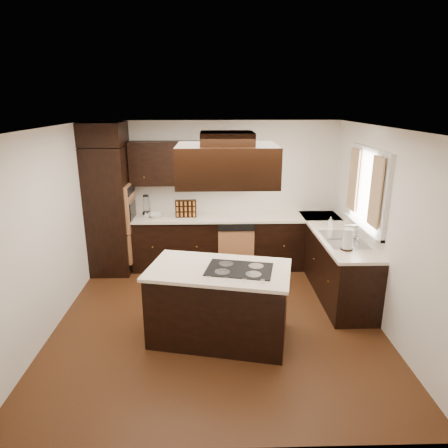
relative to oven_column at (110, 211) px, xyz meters
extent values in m
cube|color=#5C3217|center=(1.78, -1.71, -1.07)|extent=(4.20, 4.20, 0.02)
cube|color=white|center=(1.78, -1.71, 1.45)|extent=(4.20, 4.20, 0.02)
cube|color=silver|center=(1.78, 0.40, 0.19)|extent=(4.20, 0.02, 2.50)
cube|color=silver|center=(1.78, -3.81, 0.19)|extent=(4.20, 0.02, 2.50)
cube|color=silver|center=(-0.33, -1.71, 0.19)|extent=(0.02, 4.20, 2.50)
cube|color=silver|center=(3.88, -1.71, 0.19)|extent=(0.02, 4.20, 2.50)
cube|color=black|center=(0.00, 0.00, 0.00)|extent=(0.65, 0.75, 2.12)
cube|color=#BB7A4A|center=(0.35, 0.00, 0.06)|extent=(0.05, 0.62, 0.78)
cube|color=black|center=(1.81, 0.09, -0.62)|extent=(2.93, 0.60, 0.88)
cube|color=black|center=(3.58, -0.80, -0.62)|extent=(0.60, 2.40, 0.88)
cube|color=white|center=(1.81, 0.08, -0.16)|extent=(2.93, 0.63, 0.04)
cube|color=white|center=(3.56, -0.80, -0.16)|extent=(0.63, 2.40, 0.04)
cube|color=black|center=(1.34, 0.23, 0.75)|extent=(2.00, 0.34, 0.72)
cube|color=#BB7A4A|center=(2.10, -0.20, -0.66)|extent=(0.60, 0.05, 0.72)
cube|color=silver|center=(3.85, -1.16, 0.59)|extent=(0.06, 1.32, 1.12)
cube|color=white|center=(3.87, -1.16, 0.59)|extent=(0.00, 1.20, 1.00)
cube|color=beige|center=(3.79, -1.57, 0.64)|extent=(0.02, 0.34, 0.90)
cube|color=beige|center=(3.79, -0.74, 0.64)|extent=(0.02, 0.34, 0.90)
cube|color=silver|center=(3.58, -1.16, -0.14)|extent=(0.52, 0.84, 0.01)
cube|color=black|center=(1.79, -2.13, -0.62)|extent=(1.75, 1.20, 0.88)
cube|color=white|center=(1.79, -2.13, -0.16)|extent=(1.82, 1.27, 0.04)
cube|color=black|center=(2.03, -2.18, -0.13)|extent=(0.85, 0.66, 0.01)
cube|color=black|center=(1.88, -2.25, 1.10)|extent=(1.05, 0.72, 0.42)
cube|color=black|center=(1.88, -2.25, 1.38)|extent=(0.55, 0.50, 0.13)
cylinder|color=silver|center=(0.60, 0.08, -0.09)|extent=(0.15, 0.15, 0.10)
cone|color=silver|center=(0.60, 0.08, 0.09)|extent=(0.13, 0.13, 0.26)
cube|color=black|center=(1.26, 0.06, 0.01)|extent=(0.36, 0.10, 0.29)
imported|color=silver|center=(0.75, 0.07, -0.11)|extent=(0.30, 0.30, 0.06)
imported|color=silver|center=(3.54, -0.61, -0.05)|extent=(0.10, 0.10, 0.18)
cylinder|color=silver|center=(3.48, -1.57, 0.01)|extent=(0.16, 0.16, 0.29)
camera|label=1|loc=(1.73, -6.46, 1.74)|focal=32.00mm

